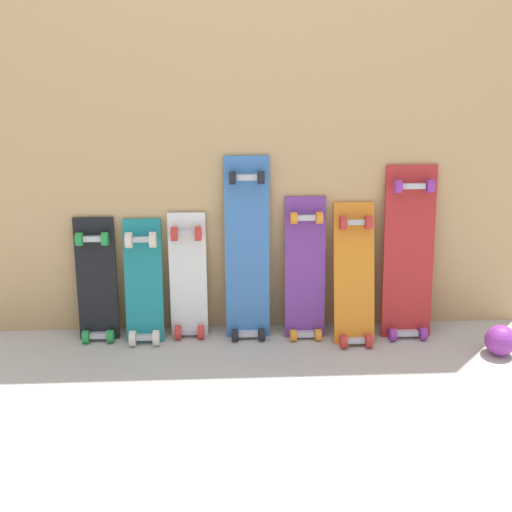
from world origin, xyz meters
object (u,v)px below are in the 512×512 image
Objects in this scene: skateboard_blue at (247,257)px; skateboard_orange at (354,281)px; skateboard_black at (97,287)px; skateboard_white at (188,282)px; skateboard_red at (409,260)px; skateboard_purple at (305,276)px; rubber_ball at (500,340)px; skateboard_teal at (144,288)px.

skateboard_orange is (0.48, -0.05, -0.11)m from skateboard_blue.
skateboard_blue is 0.50m from skateboard_orange.
skateboard_blue is at bearing 173.54° from skateboard_orange.
skateboard_white reaches higher than skateboard_black.
skateboard_blue reaches higher than skateboard_orange.
skateboard_blue reaches higher than skateboard_white.
skateboard_red reaches higher than skateboard_black.
skateboard_purple reaches higher than skateboard_orange.
skateboard_blue is 6.64× the size of rubber_ball.
skateboard_white is at bearing 174.95° from skateboard_orange.
skateboard_teal reaches higher than rubber_ball.
skateboard_blue is 1.31× the size of skateboard_orange.
rubber_ball is (1.79, -0.26, -0.18)m from skateboard_black.
rubber_ball is (0.37, -0.24, -0.29)m from skateboard_red.
rubber_ball is (0.84, -0.25, -0.22)m from skateboard_purple.
skateboard_teal is 0.20m from skateboard_white.
skateboard_blue is (0.47, 0.02, 0.14)m from skateboard_teal.
skateboard_orange is 0.27m from skateboard_red.
rubber_ball is at bearing -11.00° from skateboard_white.
skateboard_blue is 1.06× the size of skateboard_red.
skateboard_blue is at bearing 166.98° from rubber_ball.
skateboard_black is 4.64× the size of rubber_ball.
skateboard_white reaches higher than rubber_ball.
skateboard_purple is at bearing -0.70° from skateboard_black.
skateboard_white is 0.76× the size of skateboard_red.
skateboard_teal is 0.72× the size of skateboard_red.
skateboard_purple reaches higher than skateboard_white.
skateboard_red is (1.42, -0.02, 0.11)m from skateboard_black.
skateboard_teal is 0.74m from skateboard_purple.
skateboard_red is (0.25, 0.04, 0.08)m from skateboard_orange.
skateboard_black is at bearing 173.68° from skateboard_teal.
skateboard_orange reaches higher than skateboard_white.
skateboard_orange reaches higher than skateboard_teal.
skateboard_red is at bearing -1.67° from skateboard_white.
skateboard_black is 0.92× the size of skateboard_orange.
skateboard_purple is at bearing 0.94° from skateboard_teal.
skateboard_black is 0.41m from skateboard_white.
rubber_ball is at bearing -13.02° from skateboard_blue.
skateboard_white is at bearing 1.35° from skateboard_black.
skateboard_purple is (0.73, 0.01, 0.04)m from skateboard_teal.
skateboard_purple is at bearing -2.29° from skateboard_white.
rubber_ball is at bearing -8.18° from skateboard_black.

